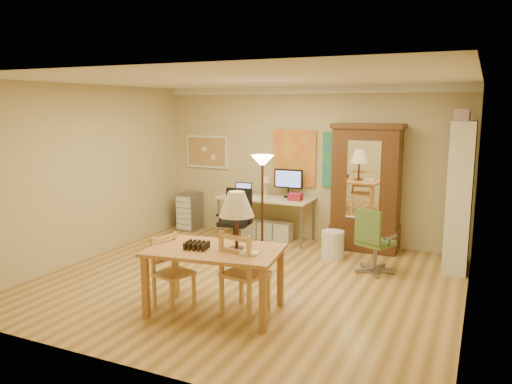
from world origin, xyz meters
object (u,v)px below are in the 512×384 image
at_px(office_chair_black, 236,234).
at_px(armoire, 366,196).
at_px(dining_table, 222,237).
at_px(bookshelf, 460,197).
at_px(office_chair_green, 374,256).
at_px(computer_desk, 268,214).

bearing_deg(office_chair_black, armoire, 26.14).
bearing_deg(dining_table, office_chair_black, 113.74).
height_order(armoire, bookshelf, bookshelf).
xyz_separation_m(office_chair_black, office_chair_green, (2.32, -0.20, -0.02)).
distance_m(office_chair_black, office_chair_green, 2.33).
relative_size(computer_desk, office_chair_green, 1.78).
bearing_deg(office_chair_black, office_chair_green, -4.91).
xyz_separation_m(computer_desk, office_chair_black, (-0.21, -0.87, -0.19)).
distance_m(computer_desk, armoire, 1.78).
bearing_deg(office_chair_green, bookshelf, 33.81).
height_order(computer_desk, armoire, armoire).
height_order(computer_desk, office_chair_green, computer_desk).
height_order(office_chair_black, armoire, armoire).
height_order(dining_table, office_chair_black, dining_table).
height_order(office_chair_green, armoire, armoire).
bearing_deg(dining_table, computer_desk, 104.23).
relative_size(computer_desk, armoire, 0.80).
bearing_deg(dining_table, office_chair_green, 58.44).
distance_m(computer_desk, office_chair_green, 2.38).
bearing_deg(office_chair_green, computer_desk, 153.16).
bearing_deg(bookshelf, computer_desk, 173.53).
bearing_deg(bookshelf, dining_table, -129.84).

